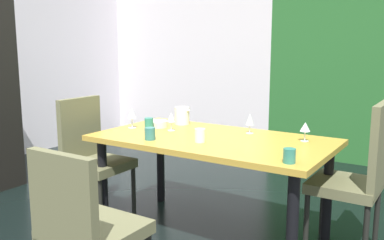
% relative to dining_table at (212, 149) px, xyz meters
% --- Properties ---
extents(back_panel_interior, '(2.73, 0.10, 2.88)m').
position_rel_dining_table_xyz_m(back_panel_interior, '(-2.00, 2.64, 0.77)').
color(back_panel_interior, silver).
rests_on(back_panel_interior, ground_plane).
extents(dining_table, '(1.70, 0.93, 0.75)m').
position_rel_dining_table_xyz_m(dining_table, '(0.00, 0.00, 0.00)').
color(dining_table, gold).
rests_on(dining_table, ground_plane).
extents(chair_right_far, '(0.44, 0.44, 1.05)m').
position_rel_dining_table_xyz_m(chair_right_far, '(0.97, 0.27, -0.09)').
color(chair_right_far, '#646342').
rests_on(chair_right_far, ground_plane).
extents(chair_head_near, '(0.44, 0.44, 0.93)m').
position_rel_dining_table_xyz_m(chair_head_near, '(-0.01, -1.25, -0.13)').
color(chair_head_near, '#646342').
rests_on(chair_head_near, ground_plane).
extents(chair_left_near, '(0.45, 0.44, 1.00)m').
position_rel_dining_table_xyz_m(chair_left_near, '(-0.97, -0.27, -0.11)').
color(chair_left_near, '#646342').
rests_on(chair_left_near, ground_plane).
extents(wine_glass_right, '(0.07, 0.07, 0.16)m').
position_rel_dining_table_xyz_m(wine_glass_right, '(-0.73, -0.04, 0.20)').
color(wine_glass_right, silver).
rests_on(wine_glass_right, dining_table).
extents(wine_glass_near_window, '(0.07, 0.07, 0.13)m').
position_rel_dining_table_xyz_m(wine_glass_near_window, '(0.61, 0.24, 0.19)').
color(wine_glass_near_window, silver).
rests_on(wine_glass_near_window, dining_table).
extents(wine_glass_west, '(0.06, 0.06, 0.15)m').
position_rel_dining_table_xyz_m(wine_glass_west, '(0.17, 0.27, 0.19)').
color(wine_glass_west, silver).
rests_on(wine_glass_west, dining_table).
extents(wine_glass_left, '(0.06, 0.06, 0.14)m').
position_rel_dining_table_xyz_m(wine_glass_left, '(-0.39, 0.04, 0.19)').
color(wine_glass_left, silver).
rests_on(wine_glass_left, dining_table).
extents(serving_bowl_corner, '(0.17, 0.17, 0.05)m').
position_rel_dining_table_xyz_m(serving_bowl_corner, '(-0.58, 0.10, 0.11)').
color(serving_bowl_corner, silver).
rests_on(serving_bowl_corner, dining_table).
extents(cup_rear, '(0.07, 0.07, 0.09)m').
position_rel_dining_table_xyz_m(cup_rear, '(0.01, -0.18, 0.13)').
color(cup_rear, white).
rests_on(cup_rear, dining_table).
extents(cup_center, '(0.08, 0.08, 0.09)m').
position_rel_dining_table_xyz_m(cup_center, '(-0.33, -0.31, 0.13)').
color(cup_center, '#31726F').
rests_on(cup_center, dining_table).
extents(cup_near_shelf, '(0.07, 0.07, 0.08)m').
position_rel_dining_table_xyz_m(cup_near_shelf, '(0.71, -0.36, 0.13)').
color(cup_near_shelf, '#2F7768').
rests_on(cup_near_shelf, dining_table).
extents(cup_front, '(0.07, 0.07, 0.10)m').
position_rel_dining_table_xyz_m(cup_front, '(-0.55, -0.04, 0.14)').
color(cup_front, '#2B7A67').
rests_on(cup_front, dining_table).
extents(pitcher_east, '(0.14, 0.12, 0.15)m').
position_rel_dining_table_xyz_m(pitcher_east, '(-0.48, 0.31, 0.16)').
color(pitcher_east, white).
rests_on(pitcher_east, dining_table).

